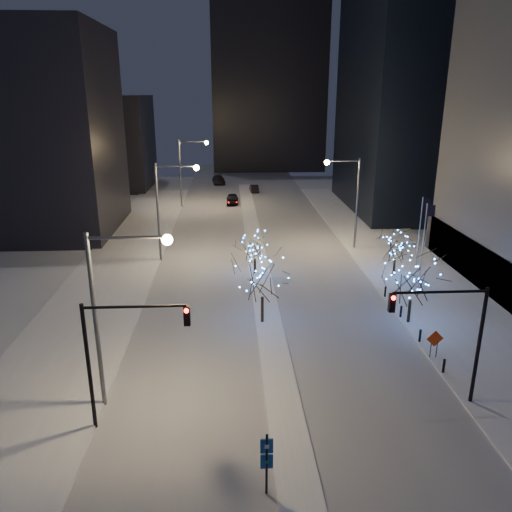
{
  "coord_description": "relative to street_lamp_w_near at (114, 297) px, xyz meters",
  "views": [
    {
      "loc": [
        -2.84,
        -22.33,
        16.68
      ],
      "look_at": [
        -0.91,
        12.88,
        5.0
      ],
      "focal_mm": 35.0,
      "sensor_mm": 36.0,
      "label": 1
    }
  ],
  "objects": [
    {
      "name": "street_lamp_w_near",
      "position": [
        0.0,
        0.0,
        0.0
      ],
      "size": [
        4.4,
        0.56,
        10.0
      ],
      "color": "#595E66",
      "rests_on": "ground"
    },
    {
      "name": "holiday_tree_plaza_far",
      "position": [
        21.56,
        19.26,
        -3.6
      ],
      "size": [
        4.01,
        4.01,
        4.35
      ],
      "color": "black",
      "rests_on": "east_sidewalk"
    },
    {
      "name": "filler_west_far",
      "position": [
        -17.06,
        68.0,
        1.5
      ],
      "size": [
        18.0,
        16.0,
        16.0
      ],
      "primitive_type": "cube",
      "color": "black",
      "rests_on": "ground"
    },
    {
      "name": "holiday_tree_median_far",
      "position": [
        8.44,
        20.42,
        -3.76
      ],
      "size": [
        3.35,
        3.35,
        4.04
      ],
      "color": "black",
      "rests_on": "median"
    },
    {
      "name": "bollards",
      "position": [
        19.14,
        8.0,
        -5.9
      ],
      "size": [
        0.16,
        12.16,
        0.9
      ],
      "color": "black",
      "rests_on": "east_sidewalk"
    },
    {
      "name": "car_far",
      "position": [
        4.17,
        69.82,
        -5.73
      ],
      "size": [
        2.7,
        5.52,
        1.55
      ],
      "primitive_type": "imported",
      "rotation": [
        0.0,
        0.0,
        0.1
      ],
      "color": "black",
      "rests_on": "ground"
    },
    {
      "name": "median",
      "position": [
        8.94,
        28.0,
        -6.42
      ],
      "size": [
        2.0,
        80.0,
        0.15
      ],
      "primitive_type": "cube",
      "color": "white",
      "rests_on": "ground"
    },
    {
      "name": "flagpoles",
      "position": [
        22.3,
        15.25,
        -1.7
      ],
      "size": [
        1.35,
        2.6,
        8.0
      ],
      "color": "silver",
      "rests_on": "east_sidewalk"
    },
    {
      "name": "filler_west_near",
      "position": [
        -19.06,
        38.0,
        5.5
      ],
      "size": [
        22.0,
        18.0,
        24.0
      ],
      "primitive_type": "cube",
      "color": "black",
      "rests_on": "ground"
    },
    {
      "name": "car_near",
      "position": [
        6.6,
        51.87,
        -5.73
      ],
      "size": [
        1.86,
        4.55,
        1.54
      ],
      "primitive_type": "imported",
      "rotation": [
        0.0,
        0.0,
        -0.01
      ],
      "color": "black",
      "rests_on": "ground"
    },
    {
      "name": "west_sidewalk",
      "position": [
        -5.06,
        18.0,
        -6.42
      ],
      "size": [
        8.0,
        90.0,
        0.15
      ],
      "primitive_type": "cube",
      "color": "white",
      "rests_on": "ground"
    },
    {
      "name": "horizon_block",
      "position": [
        14.94,
        90.0,
        14.5
      ],
      "size": [
        24.0,
        14.0,
        42.0
      ],
      "primitive_type": "cube",
      "color": "black",
      "rests_on": "ground"
    },
    {
      "name": "construction_sign",
      "position": [
        19.24,
        3.87,
        -5.2
      ],
      "size": [
        1.16,
        0.12,
        1.91
      ],
      "rotation": [
        0.0,
        0.0,
        0.06
      ],
      "color": "black",
      "rests_on": "east_sidewalk"
    },
    {
      "name": "traffic_signal_east",
      "position": [
        17.88,
        -1.0,
        -1.74
      ],
      "size": [
        5.26,
        0.43,
        7.0
      ],
      "color": "black",
      "rests_on": "ground"
    },
    {
      "name": "holiday_tree_plaza_near",
      "position": [
        19.44,
        9.14,
        -2.92
      ],
      "size": [
        5.93,
        5.93,
        5.48
      ],
      "color": "black",
      "rests_on": "east_sidewalk"
    },
    {
      "name": "car_mid",
      "position": [
        10.44,
        61.48,
        -5.86
      ],
      "size": [
        1.6,
        3.96,
        1.28
      ],
      "primitive_type": "imported",
      "rotation": [
        0.0,
        0.0,
        3.2
      ],
      "color": "black",
      "rests_on": "ground"
    },
    {
      "name": "wayfinding_sign",
      "position": [
        7.5,
        -7.01,
        -4.61
      ],
      "size": [
        0.55,
        0.11,
        3.07
      ],
      "rotation": [
        0.0,
        0.0,
        0.01
      ],
      "color": "black",
      "rests_on": "ground"
    },
    {
      "name": "ground",
      "position": [
        8.94,
        -2.0,
        -6.5
      ],
      "size": [
        160.0,
        160.0,
        0.0
      ],
      "primitive_type": "plane",
      "color": "silver",
      "rests_on": "ground"
    },
    {
      "name": "traffic_signal_west",
      "position": [
        0.5,
        -2.0,
        -1.74
      ],
      "size": [
        5.26,
        0.43,
        7.0
      ],
      "color": "black",
      "rests_on": "ground"
    },
    {
      "name": "street_lamp_w_far",
      "position": [
        0.0,
        50.0,
        0.0
      ],
      "size": [
        4.4,
        0.56,
        10.0
      ],
      "color": "#595E66",
      "rests_on": "ground"
    },
    {
      "name": "street_lamp_w_mid",
      "position": [
        0.0,
        25.0,
        0.0
      ],
      "size": [
        4.4,
        0.56,
        10.0
      ],
      "color": "#595E66",
      "rests_on": "ground"
    },
    {
      "name": "holiday_tree_median_near",
      "position": [
        8.44,
        9.77,
        -2.72
      ],
      "size": [
        4.61,
        4.61,
        5.59
      ],
      "color": "black",
      "rests_on": "median"
    },
    {
      "name": "road",
      "position": [
        8.94,
        33.0,
        -6.49
      ],
      "size": [
        20.0,
        130.0,
        0.02
      ],
      "primitive_type": "cube",
      "color": "#B5BBC6",
      "rests_on": "ground"
    },
    {
      "name": "east_sidewalk",
      "position": [
        23.94,
        18.0,
        -6.42
      ],
      "size": [
        10.0,
        90.0,
        0.15
      ],
      "primitive_type": "cube",
      "color": "white",
      "rests_on": "ground"
    },
    {
      "name": "street_lamp_east",
      "position": [
        19.02,
        28.0,
        -0.05
      ],
      "size": [
        3.9,
        0.56,
        10.0
      ],
      "color": "#595E66",
      "rests_on": "ground"
    }
  ]
}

